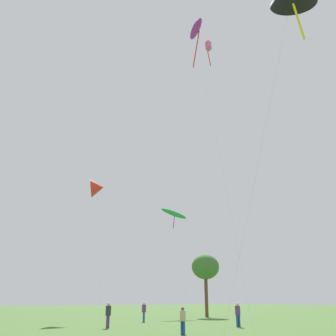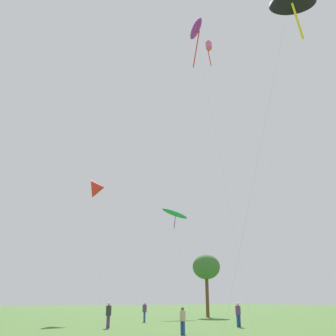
{
  "view_description": "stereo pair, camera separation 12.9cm",
  "coord_description": "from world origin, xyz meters",
  "px_view_note": "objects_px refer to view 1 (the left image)",
  "views": [
    {
      "loc": [
        -12.57,
        -9.23,
        2.0
      ],
      "look_at": [
        2.5,
        12.45,
        11.38
      ],
      "focal_mm": 39.82,
      "sensor_mm": 36.0,
      "label": 1
    },
    {
      "loc": [
        -12.46,
        -9.3,
        2.0
      ],
      "look_at": [
        2.5,
        12.45,
        11.38
      ],
      "focal_mm": 39.82,
      "sensor_mm": 36.0,
      "label": 2
    }
  ],
  "objects_px": {
    "person_standing_5": "(144,310)",
    "person_standing_2": "(108,313)",
    "kite_flying_1": "(196,30)",
    "kite_flying_4": "(209,48)",
    "person_standing_0": "(183,319)",
    "kite_flying_6": "(97,188)",
    "park_tree_2": "(205,267)",
    "person_standing_6": "(238,313)",
    "kite_flying_7": "(174,214)"
  },
  "relations": [
    {
      "from": "kite_flying_6",
      "to": "kite_flying_1",
      "type": "bearing_deg",
      "value": -89.79
    },
    {
      "from": "kite_flying_7",
      "to": "kite_flying_4",
      "type": "bearing_deg",
      "value": -111.61
    },
    {
      "from": "kite_flying_1",
      "to": "park_tree_2",
      "type": "relative_size",
      "value": 3.54
    },
    {
      "from": "person_standing_2",
      "to": "person_standing_6",
      "type": "bearing_deg",
      "value": -62.15
    },
    {
      "from": "person_standing_5",
      "to": "kite_flying_6",
      "type": "distance_m",
      "value": 16.57
    },
    {
      "from": "person_standing_0",
      "to": "kite_flying_1",
      "type": "xyz_separation_m",
      "value": [
        3.3,
        1.85,
        24.75
      ]
    },
    {
      "from": "person_standing_0",
      "to": "person_standing_2",
      "type": "relative_size",
      "value": 0.86
    },
    {
      "from": "person_standing_0",
      "to": "kite_flying_4",
      "type": "xyz_separation_m",
      "value": [
        9.7,
        7.14,
        28.88
      ]
    },
    {
      "from": "person_standing_0",
      "to": "kite_flying_6",
      "type": "relative_size",
      "value": 0.1
    },
    {
      "from": "kite_flying_6",
      "to": "park_tree_2",
      "type": "xyz_separation_m",
      "value": [
        13.98,
        -3.8,
        -9.22
      ]
    },
    {
      "from": "kite_flying_7",
      "to": "park_tree_2",
      "type": "relative_size",
      "value": 1.94
    },
    {
      "from": "person_standing_0",
      "to": "person_standing_5",
      "type": "distance_m",
      "value": 14.31
    },
    {
      "from": "kite_flying_7",
      "to": "park_tree_2",
      "type": "xyz_separation_m",
      "value": [
        1.13,
        -5.33,
        -7.86
      ]
    },
    {
      "from": "person_standing_0",
      "to": "person_standing_6",
      "type": "bearing_deg",
      "value": -93.39
    },
    {
      "from": "person_standing_0",
      "to": "person_standing_5",
      "type": "xyz_separation_m",
      "value": [
        5.27,
        13.3,
        0.13
      ]
    },
    {
      "from": "person_standing_6",
      "to": "kite_flying_6",
      "type": "bearing_deg",
      "value": -62.43
    },
    {
      "from": "person_standing_5",
      "to": "kite_flying_7",
      "type": "distance_m",
      "value": 19.46
    },
    {
      "from": "person_standing_2",
      "to": "kite_flying_7",
      "type": "bearing_deg",
      "value": 7.48
    },
    {
      "from": "person_standing_5",
      "to": "kite_flying_1",
      "type": "height_order",
      "value": "kite_flying_1"
    },
    {
      "from": "kite_flying_4",
      "to": "kite_flying_7",
      "type": "distance_m",
      "value": 23.57
    },
    {
      "from": "person_standing_0",
      "to": "person_standing_5",
      "type": "relative_size",
      "value": 0.87
    },
    {
      "from": "kite_flying_6",
      "to": "person_standing_2",
      "type": "bearing_deg",
      "value": -108.01
    },
    {
      "from": "person_standing_5",
      "to": "kite_flying_7",
      "type": "xyz_separation_m",
      "value": [
        10.81,
        9.95,
        12.77
      ]
    },
    {
      "from": "person_standing_0",
      "to": "kite_flying_6",
      "type": "distance_m",
      "value": 26.18
    },
    {
      "from": "person_standing_0",
      "to": "park_tree_2",
      "type": "xyz_separation_m",
      "value": [
        17.21,
        17.92,
        5.04
      ]
    },
    {
      "from": "kite_flying_6",
      "to": "park_tree_2",
      "type": "distance_m",
      "value": 17.17
    },
    {
      "from": "person_standing_2",
      "to": "person_standing_6",
      "type": "distance_m",
      "value": 10.15
    },
    {
      "from": "kite_flying_6",
      "to": "person_standing_5",
      "type": "bearing_deg",
      "value": -76.34
    },
    {
      "from": "kite_flying_1",
      "to": "kite_flying_7",
      "type": "relative_size",
      "value": 1.82
    },
    {
      "from": "person_standing_2",
      "to": "person_standing_5",
      "type": "height_order",
      "value": "person_standing_2"
    },
    {
      "from": "person_standing_0",
      "to": "kite_flying_7",
      "type": "distance_m",
      "value": 31.07
    },
    {
      "from": "person_standing_2",
      "to": "kite_flying_4",
      "type": "xyz_separation_m",
      "value": [
        11.06,
        -0.48,
        28.74
      ]
    },
    {
      "from": "person_standing_2",
      "to": "kite_flying_7",
      "type": "relative_size",
      "value": 0.12
    },
    {
      "from": "park_tree_2",
      "to": "kite_flying_1",
      "type": "bearing_deg",
      "value": -130.87
    },
    {
      "from": "person_standing_6",
      "to": "person_standing_0",
      "type": "bearing_deg",
      "value": 35.18
    },
    {
      "from": "person_standing_2",
      "to": "kite_flying_4",
      "type": "height_order",
      "value": "kite_flying_4"
    },
    {
      "from": "person_standing_6",
      "to": "kite_flying_6",
      "type": "xyz_separation_m",
      "value": [
        -4.4,
        18.83,
        14.13
      ]
    },
    {
      "from": "kite_flying_7",
      "to": "person_standing_2",
      "type": "bearing_deg",
      "value": -138.13
    },
    {
      "from": "person_standing_2",
      "to": "kite_flying_6",
      "type": "bearing_deg",
      "value": 37.6
    },
    {
      "from": "person_standing_5",
      "to": "kite_flying_1",
      "type": "bearing_deg",
      "value": -148.33
    },
    {
      "from": "person_standing_5",
      "to": "person_standing_2",
      "type": "bearing_deg",
      "value": 172.03
    },
    {
      "from": "person_standing_6",
      "to": "kite_flying_4",
      "type": "distance_m",
      "value": 29.14
    },
    {
      "from": "kite_flying_1",
      "to": "park_tree_2",
      "type": "xyz_separation_m",
      "value": [
        13.91,
        16.07,
        -19.71
      ]
    },
    {
      "from": "person_standing_0",
      "to": "person_standing_2",
      "type": "xyz_separation_m",
      "value": [
        -1.36,
        7.62,
        0.14
      ]
    },
    {
      "from": "kite_flying_4",
      "to": "kite_flying_6",
      "type": "bearing_deg",
      "value": 113.94
    },
    {
      "from": "kite_flying_7",
      "to": "person_standing_6",
      "type": "bearing_deg",
      "value": -112.55
    },
    {
      "from": "kite_flying_1",
      "to": "kite_flying_4",
      "type": "distance_m",
      "value": 9.27
    },
    {
      "from": "kite_flying_4",
      "to": "kite_flying_1",
      "type": "bearing_deg",
      "value": -140.39
    },
    {
      "from": "person_standing_0",
      "to": "kite_flying_7",
      "type": "xyz_separation_m",
      "value": [
        16.08,
        23.25,
        12.9
      ]
    },
    {
      "from": "person_standing_2",
      "to": "kite_flying_1",
      "type": "bearing_deg",
      "value": -85.48
    }
  ]
}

